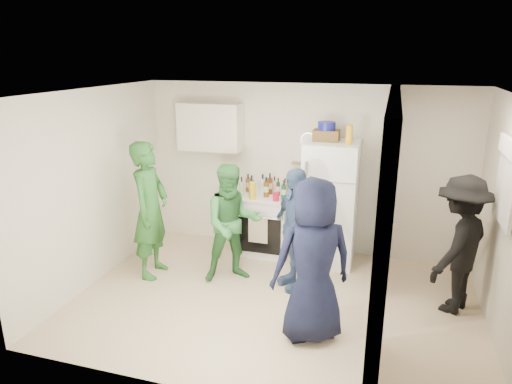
# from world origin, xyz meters

# --- Properties ---
(floor) EXTENTS (4.80, 4.80, 0.00)m
(floor) POSITION_xyz_m (0.00, 0.00, 0.00)
(floor) COLOR #C9B98E
(floor) RESTS_ON ground
(wall_back) EXTENTS (4.80, 0.00, 4.80)m
(wall_back) POSITION_xyz_m (0.00, 1.70, 1.25)
(wall_back) COLOR silver
(wall_back) RESTS_ON floor
(wall_front) EXTENTS (4.80, 0.00, 4.80)m
(wall_front) POSITION_xyz_m (0.00, -1.70, 1.25)
(wall_front) COLOR silver
(wall_front) RESTS_ON floor
(wall_left) EXTENTS (0.00, 3.40, 3.40)m
(wall_left) POSITION_xyz_m (-2.40, 0.00, 1.25)
(wall_left) COLOR silver
(wall_left) RESTS_ON floor
(wall_right) EXTENTS (0.00, 3.40, 3.40)m
(wall_right) POSITION_xyz_m (2.40, 0.00, 1.25)
(wall_right) COLOR silver
(wall_right) RESTS_ON floor
(ceiling) EXTENTS (4.80, 4.80, 0.00)m
(ceiling) POSITION_xyz_m (0.00, 0.00, 2.50)
(ceiling) COLOR white
(ceiling) RESTS_ON wall_back
(partition_pier_back) EXTENTS (0.12, 1.20, 2.50)m
(partition_pier_back) POSITION_xyz_m (1.20, 1.10, 1.25)
(partition_pier_back) COLOR silver
(partition_pier_back) RESTS_ON floor
(partition_pier_front) EXTENTS (0.12, 1.20, 2.50)m
(partition_pier_front) POSITION_xyz_m (1.20, -1.10, 1.25)
(partition_pier_front) COLOR silver
(partition_pier_front) RESTS_ON floor
(partition_header) EXTENTS (0.12, 1.00, 0.40)m
(partition_header) POSITION_xyz_m (1.20, 0.00, 2.30)
(partition_header) COLOR silver
(partition_header) RESTS_ON partition_pier_back
(stove) EXTENTS (0.75, 0.63, 0.90)m
(stove) POSITION_xyz_m (-0.51, 1.37, 0.45)
(stove) COLOR white
(stove) RESTS_ON floor
(upper_cabinet) EXTENTS (0.95, 0.34, 0.70)m
(upper_cabinet) POSITION_xyz_m (-1.40, 1.52, 1.85)
(upper_cabinet) COLOR silver
(upper_cabinet) RESTS_ON wall_back
(fridge) EXTENTS (0.72, 0.70, 1.75)m
(fridge) POSITION_xyz_m (0.45, 1.34, 0.88)
(fridge) COLOR white
(fridge) RESTS_ON floor
(wicker_basket) EXTENTS (0.35, 0.25, 0.15)m
(wicker_basket) POSITION_xyz_m (0.35, 1.39, 1.83)
(wicker_basket) COLOR brown
(wicker_basket) RESTS_ON fridge
(blue_bowl) EXTENTS (0.24, 0.24, 0.11)m
(blue_bowl) POSITION_xyz_m (0.35, 1.39, 1.96)
(blue_bowl) COLOR navy
(blue_bowl) RESTS_ON wicker_basket
(yellow_cup_stack_top) EXTENTS (0.09, 0.09, 0.25)m
(yellow_cup_stack_top) POSITION_xyz_m (0.67, 1.24, 1.88)
(yellow_cup_stack_top) COLOR #F2B014
(yellow_cup_stack_top) RESTS_ON fridge
(wall_clock) EXTENTS (0.22, 0.02, 0.22)m
(wall_clock) POSITION_xyz_m (0.05, 1.68, 1.70)
(wall_clock) COLOR white
(wall_clock) RESTS_ON wall_back
(spice_shelf) EXTENTS (0.35, 0.08, 0.03)m
(spice_shelf) POSITION_xyz_m (0.00, 1.65, 1.35)
(spice_shelf) COLOR olive
(spice_shelf) RESTS_ON wall_back
(nook_window) EXTENTS (0.03, 0.70, 0.80)m
(nook_window) POSITION_xyz_m (2.38, 0.20, 1.65)
(nook_window) COLOR black
(nook_window) RESTS_ON wall_right
(nook_window_frame) EXTENTS (0.04, 0.76, 0.86)m
(nook_window_frame) POSITION_xyz_m (2.36, 0.20, 1.65)
(nook_window_frame) COLOR white
(nook_window_frame) RESTS_ON wall_right
(nook_valance) EXTENTS (0.04, 0.82, 0.18)m
(nook_valance) POSITION_xyz_m (2.34, 0.20, 2.00)
(nook_valance) COLOR white
(nook_valance) RESTS_ON wall_right
(yellow_cup_stack_stove) EXTENTS (0.09, 0.09, 0.25)m
(yellow_cup_stack_stove) POSITION_xyz_m (-0.63, 1.15, 1.02)
(yellow_cup_stack_stove) COLOR gold
(yellow_cup_stack_stove) RESTS_ON stove
(red_cup) EXTENTS (0.09, 0.09, 0.12)m
(red_cup) POSITION_xyz_m (-0.29, 1.17, 0.96)
(red_cup) COLOR red
(red_cup) RESTS_ON stove
(person_green_left) EXTENTS (0.48, 0.69, 1.84)m
(person_green_left) POSITION_xyz_m (-1.77, 0.25, 0.92)
(person_green_left) COLOR #2A6A2A
(person_green_left) RESTS_ON floor
(person_green_center) EXTENTS (0.96, 0.89, 1.57)m
(person_green_center) POSITION_xyz_m (-0.68, 0.42, 0.79)
(person_green_center) COLOR #327338
(person_green_center) RESTS_ON floor
(person_denim) EXTENTS (0.90, 0.96, 1.58)m
(person_denim) POSITION_xyz_m (0.14, 0.45, 0.79)
(person_denim) COLOR #3B5581
(person_denim) RESTS_ON floor
(person_navy) EXTENTS (1.02, 0.90, 1.75)m
(person_navy) POSITION_xyz_m (0.54, -0.57, 0.87)
(person_navy) COLOR black
(person_navy) RESTS_ON floor
(person_nook) EXTENTS (1.04, 1.21, 1.63)m
(person_nook) POSITION_xyz_m (2.04, 0.45, 0.81)
(person_nook) COLOR black
(person_nook) RESTS_ON floor
(bottle_a) EXTENTS (0.08, 0.08, 0.27)m
(bottle_a) POSITION_xyz_m (-0.80, 1.49, 1.03)
(bottle_a) COLOR brown
(bottle_a) RESTS_ON stove
(bottle_b) EXTENTS (0.08, 0.08, 0.32)m
(bottle_b) POSITION_xyz_m (-0.68, 1.27, 1.06)
(bottle_b) COLOR #1B5224
(bottle_b) RESTS_ON stove
(bottle_c) EXTENTS (0.08, 0.08, 0.28)m
(bottle_c) POSITION_xyz_m (-0.58, 1.52, 1.04)
(bottle_c) COLOR silver
(bottle_c) RESTS_ON stove
(bottle_d) EXTENTS (0.08, 0.08, 0.30)m
(bottle_d) POSITION_xyz_m (-0.47, 1.31, 1.05)
(bottle_d) COLOR #623611
(bottle_d) RESTS_ON stove
(bottle_e) EXTENTS (0.06, 0.06, 0.25)m
(bottle_e) POSITION_xyz_m (-0.41, 1.56, 1.02)
(bottle_e) COLOR silver
(bottle_e) RESTS_ON stove
(bottle_f) EXTENTS (0.06, 0.06, 0.27)m
(bottle_f) POSITION_xyz_m (-0.32, 1.41, 1.03)
(bottle_f) COLOR #123316
(bottle_f) RESTS_ON stove
(bottle_g) EXTENTS (0.07, 0.07, 0.24)m
(bottle_g) POSITION_xyz_m (-0.24, 1.52, 1.02)
(bottle_g) COLOR olive
(bottle_g) RESTS_ON stove
(bottle_h) EXTENTS (0.07, 0.07, 0.29)m
(bottle_h) POSITION_xyz_m (-0.83, 1.25, 1.04)
(bottle_h) COLOR silver
(bottle_h) RESTS_ON stove
(bottle_i) EXTENTS (0.08, 0.08, 0.32)m
(bottle_i) POSITION_xyz_m (-0.46, 1.47, 1.06)
(bottle_i) COLOR #542F0E
(bottle_i) RESTS_ON stove
(bottle_j) EXTENTS (0.07, 0.07, 0.28)m
(bottle_j) POSITION_xyz_m (-0.20, 1.27, 1.04)
(bottle_j) COLOR #174530
(bottle_j) RESTS_ON stove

